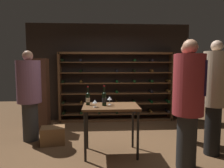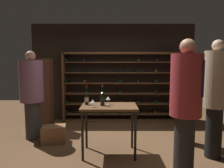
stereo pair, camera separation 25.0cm
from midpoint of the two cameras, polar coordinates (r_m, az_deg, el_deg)
The scene contains 14 objects.
ground_plane at distance 4.12m, azimuth 2.43°, elevation -17.89°, with size 10.40×10.40×0.00m, color brown.
back_wall at distance 5.98m, azimuth 1.66°, elevation 3.29°, with size 4.68×0.10×2.78m, color black.
wine_rack at distance 5.81m, azimuth 3.80°, elevation -1.03°, with size 3.26×0.32×1.97m.
tasting_table at distance 3.68m, azimuth 1.29°, elevation -7.84°, with size 0.99×0.63×0.90m.
person_host_in_suit at distance 4.69m, azimuth -20.07°, elevation -1.89°, with size 0.50×0.50×1.92m.
person_bystander_red_print at distance 4.47m, azimuth 21.89°, elevation -1.18°, with size 0.40×0.40×2.05m.
person_guest_khaki at distance 3.30m, azimuth 22.24°, elevation -4.11°, with size 0.47×0.47×2.02m.
person_guest_blue_shirt at distance 3.98m, azimuth 28.91°, elevation -2.27°, with size 0.42×0.42×2.06m.
wine_crate at distance 4.51m, azimuth -14.30°, elevation -13.52°, with size 0.48×0.34×0.35m, color brown.
display_cabinet at distance 5.45m, azimuth -17.39°, elevation -2.55°, with size 0.44×0.36×1.78m, color #4C2D1E.
wine_bottle_green_slim at distance 3.74m, azimuth -5.09°, elevation -3.98°, with size 0.07×0.07×0.34m.
wine_bottle_gold_foil at distance 3.64m, azimuth -0.57°, elevation -4.08°, with size 0.08×0.08×0.36m.
wine_glass_stemmed_right at distance 3.71m, azimuth 1.01°, elevation -4.09°, with size 0.09×0.09×0.15m.
wine_glass_stemmed_left at distance 3.53m, azimuth -3.26°, elevation -4.95°, with size 0.09×0.09×0.13m.
Camera 2 is at (-0.03, -3.77, 1.66)m, focal length 32.51 mm.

